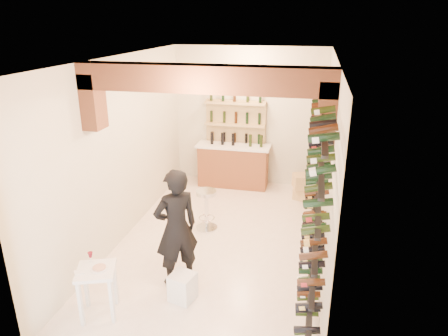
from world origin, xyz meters
name	(u,v)px	position (x,y,z in m)	size (l,w,h in m)	color
ground	(220,242)	(0.00, 0.00, 0.00)	(6.00, 6.00, 0.00)	white
room_shell	(216,122)	(0.00, -0.26, 2.25)	(3.52, 6.02, 3.21)	beige
wine_rack	(314,167)	(1.53, 0.00, 1.55)	(0.32, 5.70, 2.56)	black
back_counter	(233,164)	(-0.30, 2.65, 0.53)	(1.70, 0.62, 1.29)	brown
back_shelving	(236,135)	(-0.30, 2.89, 1.17)	(1.40, 0.31, 2.73)	tan
tasting_table	(97,277)	(-1.15, -2.21, 0.58)	(0.62, 0.62, 0.85)	white
white_stool	(183,287)	(-0.16, -1.67, 0.20)	(0.32, 0.32, 0.40)	white
person	(176,228)	(-0.36, -1.28, 0.91)	(0.66, 0.44, 1.82)	black
chrome_barstool	(206,207)	(-0.37, 0.43, 0.45)	(0.40, 0.40, 0.78)	silver
crate_lower	(305,194)	(1.40, 2.19, 0.14)	(0.45, 0.32, 0.27)	tan
crate_upper	(306,181)	(1.40, 2.19, 0.43)	(0.53, 0.36, 0.31)	tan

